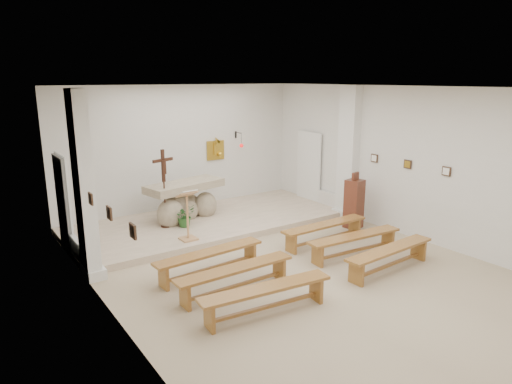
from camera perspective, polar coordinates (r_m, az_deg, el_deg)
ground at (r=9.11m, az=5.02°, el=-9.74°), size 7.00×10.00×0.00m
wall_left at (r=6.93m, az=-17.56°, el=-2.70°), size 0.02×10.00×3.50m
wall_right at (r=11.08m, az=19.32°, el=3.31°), size 0.02×10.00×3.50m
wall_back at (r=12.72m, az=-9.29°, el=5.22°), size 7.00×0.02×3.50m
ceiling at (r=8.34m, az=5.55°, el=12.78°), size 7.00×10.00×0.02m
sanctuary_platform at (r=11.81m, az=-5.84°, el=-3.72°), size 6.98×3.00×0.15m
pilaster_left at (r=8.83m, az=-20.72°, el=0.59°), size 0.26×0.55×3.50m
pilaster_right at (r=12.25m, az=11.46°, el=4.79°), size 0.26×0.55×3.50m
gold_wall_relief at (r=13.19m, az=-5.08°, el=5.22°), size 0.55×0.04×0.55m
sanctuary_lamp at (r=13.31m, az=-1.92°, el=6.04°), size 0.11×0.36×0.44m
station_frame_left_front at (r=6.21m, az=-15.14°, el=-4.74°), size 0.03×0.20×0.20m
station_frame_left_mid at (r=7.12m, az=-17.87°, el=-2.51°), size 0.03×0.20×0.20m
station_frame_left_rear at (r=8.06m, az=-19.97°, el=-0.80°), size 0.03×0.20×0.20m
station_frame_right_front at (r=10.63m, az=22.70°, el=2.41°), size 0.03×0.20×0.20m
station_frame_right_mid at (r=11.18m, az=18.43°, el=3.32°), size 0.03×0.20×0.20m
station_frame_right_rear at (r=11.80m, az=14.58°, el=4.12°), size 0.03×0.20×0.20m
radiator_left at (r=9.89m, az=-21.32°, el=-7.03°), size 0.10×0.85×0.52m
radiator_right at (r=13.09m, az=9.14°, el=-1.15°), size 0.10×0.85×0.52m
altar at (r=11.79m, az=-8.90°, el=-1.41°), size 2.15×1.19×1.05m
lectern at (r=10.19m, az=-8.52°, el=-2.87°), size 0.43×0.37×1.17m
crucifix_stand at (r=11.06m, az=-11.42°, el=1.14°), size 0.56×0.25×1.90m
potted_plant at (r=11.21m, az=-8.91°, el=-2.92°), size 0.56×0.50×0.55m
donation_pedestal at (r=11.63m, az=12.14°, el=-1.41°), size 0.44×0.44×1.42m
bench_left_front at (r=8.81m, az=-5.82°, el=-8.09°), size 2.27×0.50×0.48m
bench_right_front at (r=10.46m, az=8.58°, el=-4.55°), size 2.25×0.37×0.48m
bench_left_second at (r=8.08m, az=-2.61°, el=-10.16°), size 2.26×0.37×0.48m
bench_right_second at (r=9.85m, az=12.24°, el=-5.91°), size 2.27×0.54×0.48m
bench_left_third at (r=7.39m, az=1.27°, el=-12.58°), size 2.28×0.60×0.48m
bench_right_third at (r=9.29m, az=16.39°, el=-7.42°), size 2.27×0.48×0.48m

